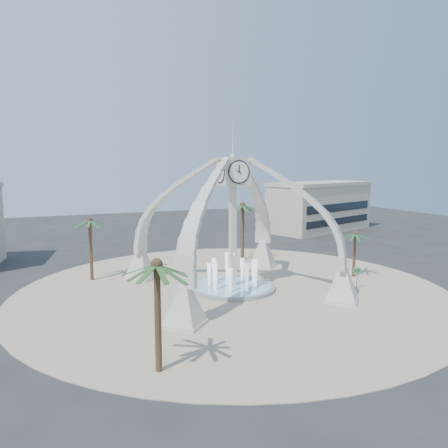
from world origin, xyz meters
name	(u,v)px	position (x,y,z in m)	size (l,w,h in m)	color
ground	(233,290)	(0.00, 0.00, 0.00)	(140.00, 140.00, 0.00)	#282828
plaza	(233,289)	(0.00, 0.00, 0.03)	(40.00, 40.00, 0.06)	tan
clock_tower	(233,221)	(0.00, 0.00, 6.49)	(17.94, 17.94, 16.30)	beige
fountain	(233,287)	(0.00, 0.00, 0.29)	(8.00, 8.00, 3.62)	#98989B
building_ne	(320,206)	(30.00, 28.00, 4.31)	(21.87, 14.17, 8.60)	beige
palm_east	(355,234)	(13.61, -0.76, 4.56)	(3.56, 3.56, 5.24)	brown
palm_west	(90,221)	(-11.76, 8.69, 6.10)	(4.37, 4.37, 6.88)	brown
palm_north	(243,206)	(6.47, 11.20, 6.74)	(5.68, 5.68, 7.66)	brown
palm_south	(157,266)	(-10.70, -13.28, 6.17)	(5.48, 5.48, 7.05)	brown
street_sign	(357,273)	(10.84, -4.53, 1.54)	(0.79, 0.12, 2.16)	slate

